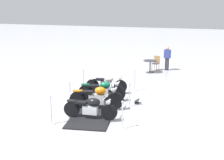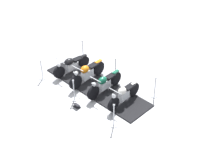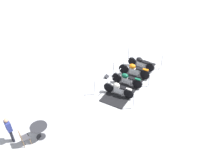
# 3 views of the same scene
# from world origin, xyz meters

# --- Properties ---
(ground_plane) EXTENTS (80.00, 80.00, 0.00)m
(ground_plane) POSITION_xyz_m (0.00, 0.00, 0.00)
(ground_plane) COLOR #B2B2B7
(display_platform) EXTENTS (5.94, 2.38, 0.05)m
(display_platform) POSITION_xyz_m (0.00, 0.00, 0.03)
(display_platform) COLOR black
(display_platform) RESTS_ON ground_plane
(motorcycle_black) EXTENTS (0.69, 2.15, 0.92)m
(motorcycle_black) POSITION_xyz_m (-1.77, -0.29, 0.50)
(motorcycle_black) COLOR black
(motorcycle_black) RESTS_ON display_platform
(motorcycle_copper) EXTENTS (0.79, 2.30, 1.05)m
(motorcycle_copper) POSITION_xyz_m (-0.58, -0.11, 0.54)
(motorcycle_copper) COLOR black
(motorcycle_copper) RESTS_ON display_platform
(motorcycle_forest) EXTENTS (0.69, 2.18, 0.99)m
(motorcycle_forest) POSITION_xyz_m (0.59, 0.06, 0.51)
(motorcycle_forest) COLOR black
(motorcycle_forest) RESTS_ON display_platform
(motorcycle_cream) EXTENTS (0.71, 2.04, 0.96)m
(motorcycle_cream) POSITION_xyz_m (1.77, 0.22, 0.52)
(motorcycle_cream) COLOR black
(motorcycle_cream) RESTS_ON display_platform
(stanchion_right_mid) EXTENTS (0.33, 0.33, 1.09)m
(stanchion_right_mid) POSITION_xyz_m (0.19, -1.33, 0.35)
(stanchion_right_mid) COLOR silver
(stanchion_right_mid) RESTS_ON ground_plane
(stanchion_left_mid) EXTENTS (0.31, 0.31, 1.02)m
(stanchion_left_mid) POSITION_xyz_m (-0.19, 1.33, 0.34)
(stanchion_left_mid) COLOR silver
(stanchion_left_mid) RESTS_ON ground_plane
(stanchion_right_rear) EXTENTS (0.31, 0.31, 1.12)m
(stanchion_right_rear) POSITION_xyz_m (2.62, -0.98, 0.38)
(stanchion_right_rear) COLOR silver
(stanchion_right_rear) RESTS_ON ground_plane
(stanchion_left_front) EXTENTS (0.32, 0.32, 1.12)m
(stanchion_left_front) POSITION_xyz_m (-2.62, 0.98, 0.37)
(stanchion_left_front) COLOR silver
(stanchion_left_front) RESTS_ON ground_plane
(stanchion_left_rear) EXTENTS (0.30, 0.30, 1.04)m
(stanchion_left_rear) POSITION_xyz_m (2.24, 1.68, 0.35)
(stanchion_left_rear) COLOR silver
(stanchion_left_rear) RESTS_ON ground_plane
(stanchion_right_front) EXTENTS (0.35, 0.35, 1.05)m
(stanchion_right_front) POSITION_xyz_m (-2.24, -1.68, 0.32)
(stanchion_right_front) COLOR silver
(stanchion_right_front) RESTS_ON ground_plane
(info_placard) EXTENTS (0.38, 0.27, 0.20)m
(info_placard) POSITION_xyz_m (0.70, -1.55, 0.06)
(info_placard) COLOR #333338
(info_placard) RESTS_ON ground_plane
(cafe_table) EXTENTS (0.87, 0.87, 0.79)m
(cafe_table) POSITION_xyz_m (6.96, -0.98, 0.60)
(cafe_table) COLOR #2D2D33
(cafe_table) RESTS_ON ground_plane
(cafe_chair_near_table) EXTENTS (0.50, 0.50, 0.96)m
(cafe_chair_near_table) POSITION_xyz_m (7.75, -1.23, 0.54)
(cafe_chair_near_table) COLOR olive
(cafe_chair_near_table) RESTS_ON ground_plane
(bystander_person) EXTENTS (0.30, 0.44, 1.59)m
(bystander_person) POSITION_xyz_m (7.97, -1.91, 0.95)
(bystander_person) COLOR #23232D
(bystander_person) RESTS_ON ground_plane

